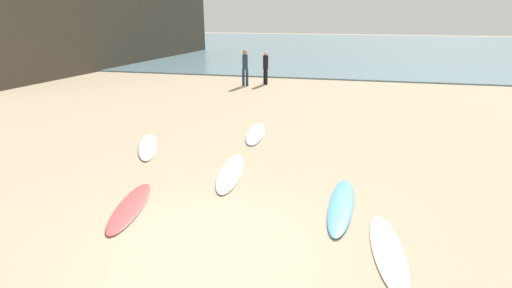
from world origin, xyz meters
TOP-DOWN VIEW (x-y plane):
  - ground_plane at (0.00, 0.00)m, footprint 120.00×120.00m
  - ocean_water at (0.00, 37.07)m, footprint 120.00×40.00m
  - surfboard_0 at (-0.53, 3.15)m, footprint 0.85×2.52m
  - surfboard_1 at (-0.59, 6.34)m, footprint 0.77×2.41m
  - surfboard_2 at (2.16, 2.00)m, footprint 0.69×2.58m
  - surfboard_3 at (-3.43, 4.44)m, footprint 1.48×2.37m
  - surfboard_4 at (-2.07, 1.03)m, footprint 0.92×2.24m
  - surfboard_5 at (2.94, 0.57)m, footprint 0.67×2.32m
  - beachgoer_near at (-1.92, 14.98)m, footprint 0.39×0.39m
  - beachgoer_mid at (-2.88, 14.30)m, footprint 0.34×0.29m

SIDE VIEW (x-z plane):
  - ground_plane at x=0.00m, z-range 0.00..0.00m
  - surfboard_5 at x=2.94m, z-range 0.00..0.06m
  - surfboard_4 at x=-2.07m, z-range 0.00..0.07m
  - surfboard_0 at x=-0.53m, z-range 0.00..0.07m
  - surfboard_3 at x=-3.43m, z-range 0.00..0.07m
  - surfboard_1 at x=-0.59m, z-range 0.00..0.08m
  - ocean_water at x=0.00m, z-range 0.00..0.08m
  - surfboard_2 at x=2.16m, z-range 0.00..0.08m
  - beachgoer_near at x=-1.92m, z-range 0.10..1.86m
  - beachgoer_mid at x=-2.88m, z-range 0.12..1.98m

